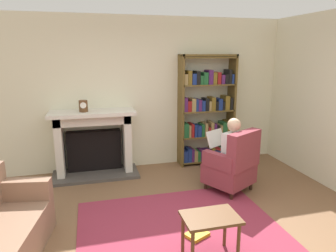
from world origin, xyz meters
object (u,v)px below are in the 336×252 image
(seated_reader, at_px, (227,150))
(side_table, at_px, (210,223))
(mantel_clock, at_px, (83,106))
(bookshelf, at_px, (206,112))
(fireplace, at_px, (94,141))
(armchair_reading, at_px, (233,165))

(seated_reader, relative_size, side_table, 2.04)
(mantel_clock, bearing_deg, side_table, -64.84)
(mantel_clock, xyz_separation_m, seated_reader, (2.09, -1.04, -0.60))
(mantel_clock, bearing_deg, bookshelf, 3.51)
(fireplace, xyz_separation_m, bookshelf, (2.07, 0.03, 0.39))
(side_table, bearing_deg, bookshelf, 69.55)
(mantel_clock, relative_size, armchair_reading, 0.19)
(fireplace, xyz_separation_m, side_table, (1.06, -2.66, -0.19))
(armchair_reading, relative_size, seated_reader, 0.85)
(mantel_clock, bearing_deg, fireplace, 36.37)
(bookshelf, relative_size, side_table, 3.66)
(side_table, bearing_deg, armchair_reading, 56.24)
(fireplace, xyz_separation_m, armchair_reading, (2.01, -1.25, -0.17))
(seated_reader, bearing_deg, mantel_clock, -55.48)
(mantel_clock, relative_size, bookshelf, 0.09)
(fireplace, height_order, seated_reader, seated_reader)
(armchair_reading, bearing_deg, fireplace, -60.76)
(mantel_clock, distance_m, armchair_reading, 2.56)
(fireplace, height_order, bookshelf, bookshelf)
(mantel_clock, xyz_separation_m, bookshelf, (2.20, 0.14, -0.24))
(fireplace, height_order, mantel_clock, mantel_clock)
(bookshelf, bearing_deg, side_table, -110.45)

